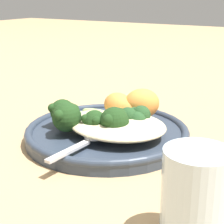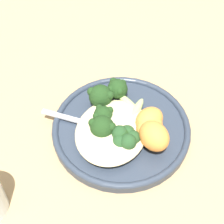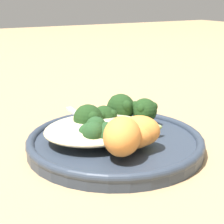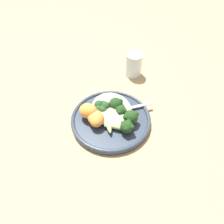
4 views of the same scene
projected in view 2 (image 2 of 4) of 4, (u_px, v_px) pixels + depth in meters
ground_plane at (114, 124)px, 0.69m from camera, size 4.00×4.00×0.00m
plate at (121, 129)px, 0.66m from camera, size 0.25×0.25×0.02m
quinoa_mound at (111, 131)px, 0.64m from camera, size 0.14×0.12×0.02m
broccoli_stalk_0 at (120, 92)px, 0.68m from camera, size 0.07×0.08×0.04m
broccoli_stalk_1 at (104, 98)px, 0.67m from camera, size 0.04×0.10×0.04m
broccoli_stalk_2 at (109, 115)px, 0.65m from camera, size 0.06×0.09×0.03m
broccoli_stalk_3 at (105, 126)px, 0.63m from camera, size 0.09×0.08×0.04m
broccoli_stalk_4 at (126, 127)px, 0.64m from camera, size 0.11×0.04×0.03m
sweet_potato_chunk_0 at (154, 136)px, 0.61m from camera, size 0.07×0.07×0.05m
sweet_potato_chunk_1 at (149, 126)px, 0.63m from camera, size 0.06×0.06×0.04m
sweet_potato_chunk_2 at (149, 120)px, 0.64m from camera, size 0.07×0.06×0.04m
kale_tuft at (126, 138)px, 0.62m from camera, size 0.05×0.05×0.03m
spoon at (87, 123)px, 0.65m from camera, size 0.03×0.12×0.01m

